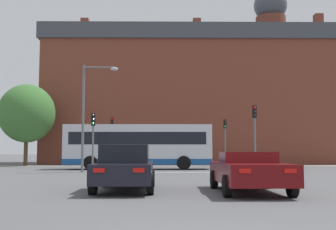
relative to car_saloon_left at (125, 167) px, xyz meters
name	(u,v)px	position (x,y,z in m)	size (l,w,h in m)	color
stop_line_strip	(174,172)	(1.90, 12.38, -0.76)	(8.03, 0.30, 0.01)	silver
far_pavement	(170,166)	(1.90, 24.52, -0.76)	(68.92, 2.50, 0.01)	gray
brick_civic_building	(196,98)	(5.10, 34.55, 6.75)	(33.44, 13.29, 20.69)	brown
car_saloon_left	(125,167)	(0.00, 0.00, 0.00)	(1.99, 4.79, 1.51)	black
car_roadster_right	(249,171)	(4.00, -0.68, -0.09)	(2.11, 4.80, 1.28)	#600C0F
bus_crossing_lead	(138,146)	(-0.61, 17.17, 0.99)	(10.75, 2.69, 3.26)	silver
traffic_light_near_right	(255,127)	(7.21, 13.03, 2.12)	(0.26, 0.31, 4.30)	slate
traffic_light_near_left	(93,132)	(-3.27, 12.87, 1.79)	(0.26, 0.31, 3.77)	slate
traffic_light_far_left	(112,134)	(-3.40, 23.83, 2.16)	(0.26, 0.31, 4.36)	slate
traffic_light_far_right	(225,135)	(6.92, 24.25, 2.09)	(0.26, 0.31, 4.25)	slate
street_lamp_junction	(90,106)	(-3.45, 12.50, 3.47)	(2.28, 0.36, 6.85)	slate
pedestrian_waiting	(112,155)	(-3.47, 24.91, 0.19)	(0.45, 0.34, 1.64)	#333851
tree_by_building	(27,113)	(-11.55, 25.13, 4.11)	(5.20, 5.20, 7.61)	#4C3823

